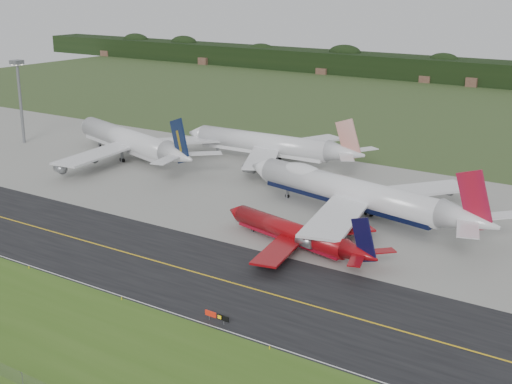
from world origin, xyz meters
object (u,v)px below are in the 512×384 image
object	(u,v)px
jet_navy_gold	(131,142)
jet_star_tail	(272,145)
jet_ba_747	(355,193)
jet_red_737	(298,234)
floodlight_mast	(19,86)
taxiway_sign	(217,316)

from	to	relation	value
jet_navy_gold	jet_star_tail	world-z (taller)	jet_navy_gold
jet_ba_747	jet_red_737	xyz separation A→B (m)	(-0.92, -24.26, -2.86)
jet_red_737	jet_star_tail	bearing A→B (deg)	127.21
jet_red_737	floodlight_mast	size ratio (longest dim) A/B	1.49
jet_ba_747	jet_navy_gold	xyz separation A→B (m)	(-81.15, 11.33, -0.29)
jet_star_tail	taxiway_sign	distance (m)	104.79
taxiway_sign	jet_star_tail	bearing A→B (deg)	118.06
jet_red_737	jet_ba_747	bearing A→B (deg)	87.83
jet_star_tail	taxiway_sign	bearing A→B (deg)	-61.94
floodlight_mast	taxiway_sign	world-z (taller)	floodlight_mast
jet_ba_747	jet_star_tail	distance (m)	54.85
jet_ba_747	jet_star_tail	bearing A→B (deg)	143.52
floodlight_mast	jet_red_737	bearing A→B (deg)	-14.38
jet_red_737	jet_star_tail	xyz separation A→B (m)	(-43.18, 56.87, 2.28)
jet_red_737	floodlight_mast	distance (m)	132.31
jet_ba_747	jet_star_tail	xyz separation A→B (m)	(-44.10, 32.61, -0.58)
jet_ba_747	taxiway_sign	size ratio (longest dim) A/B	14.42
jet_ba_747	floodlight_mast	world-z (taller)	floodlight_mast
jet_star_tail	jet_navy_gold	bearing A→B (deg)	-150.13
floodlight_mast	jet_ba_747	bearing A→B (deg)	-3.73
jet_star_tail	floodlight_mast	distance (m)	88.54
jet_star_tail	floodlight_mast	world-z (taller)	floodlight_mast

